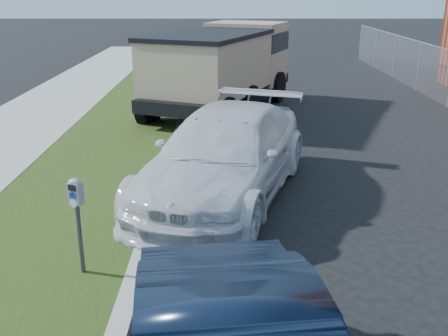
{
  "coord_description": "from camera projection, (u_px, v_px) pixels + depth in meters",
  "views": [
    {
      "loc": [
        -1.4,
        -7.03,
        3.8
      ],
      "look_at": [
        -1.4,
        1.0,
        1.0
      ],
      "focal_mm": 42.0,
      "sensor_mm": 36.0,
      "label": 1
    }
  ],
  "objects": [
    {
      "name": "ground",
      "position": [
        317.0,
        252.0,
        7.88
      ],
      "size": [
        120.0,
        120.0,
        0.0
      ],
      "primitive_type": "plane",
      "color": "black",
      "rests_on": "ground"
    },
    {
      "name": "streetside",
      "position": [
        1.0,
        198.0,
        9.75
      ],
      "size": [
        6.12,
        50.0,
        0.15
      ],
      "color": "gray",
      "rests_on": "ground"
    },
    {
      "name": "parking_meter",
      "position": [
        77.0,
        206.0,
        6.78
      ],
      "size": [
        0.22,
        0.18,
        1.35
      ],
      "rotation": [
        0.0,
        0.0,
        -0.4
      ],
      "color": "#3F4247",
      "rests_on": "ground"
    },
    {
      "name": "white_wagon",
      "position": [
        226.0,
        154.0,
        9.84
      ],
      "size": [
        3.88,
        6.0,
        1.62
      ],
      "primitive_type": "imported",
      "rotation": [
        0.0,
        0.0,
        -0.32
      ],
      "color": "silver",
      "rests_on": "ground"
    },
    {
      "name": "dump_truck",
      "position": [
        224.0,
        64.0,
        16.44
      ],
      "size": [
        4.83,
        7.11,
        2.63
      ],
      "rotation": [
        0.0,
        0.0,
        -0.4
      ],
      "color": "black",
      "rests_on": "ground"
    }
  ]
}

